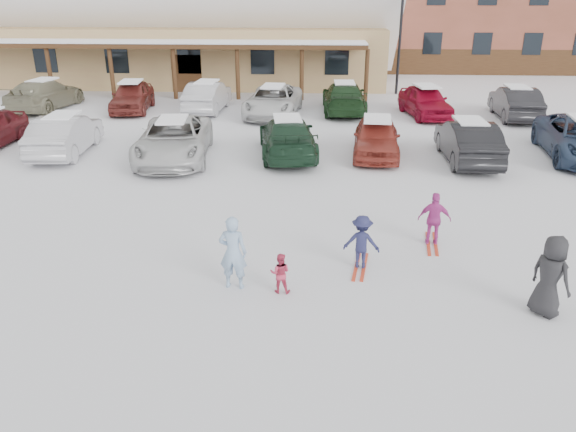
# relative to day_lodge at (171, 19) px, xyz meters

# --- Properties ---
(ground) EXTENTS (160.00, 160.00, 0.00)m
(ground) POSITION_rel_day_lodge_xyz_m (9.00, -27.96, -3.94)
(ground) COLOR white
(ground) RESTS_ON ground
(day_lodge) EXTENTS (29.12, 12.50, 10.38)m
(day_lodge) POSITION_rel_day_lodge_xyz_m (0.00, 0.00, 0.00)
(day_lodge) COLOR tan
(day_lodge) RESTS_ON ground
(lamp_post) EXTENTS (0.50, 0.25, 5.93)m
(lamp_post) POSITION_rel_day_lodge_xyz_m (14.60, -4.93, -0.58)
(lamp_post) COLOR black
(lamp_post) RESTS_ON ground
(adult_skier) EXTENTS (0.63, 0.44, 1.63)m
(adult_skier) POSITION_rel_day_lodge_xyz_m (8.23, -28.59, -3.13)
(adult_skier) COLOR #8BAACB
(adult_skier) RESTS_ON ground
(toddler_red) EXTENTS (0.45, 0.36, 0.89)m
(toddler_red) POSITION_rel_day_lodge_xyz_m (9.23, -28.75, -3.50)
(toddler_red) COLOR #C33452
(toddler_red) RESTS_ON ground
(child_navy) EXTENTS (0.89, 0.60, 1.28)m
(child_navy) POSITION_rel_day_lodge_xyz_m (11.00, -27.54, -3.31)
(child_navy) COLOR #1F2147
(child_navy) RESTS_ON ground
(skis_child_navy) EXTENTS (0.42, 1.41, 0.03)m
(skis_child_navy) POSITION_rel_day_lodge_xyz_m (11.00, -27.54, -3.93)
(skis_child_navy) COLOR red
(skis_child_navy) RESTS_ON ground
(child_magenta) EXTENTS (0.83, 0.43, 1.36)m
(child_magenta) POSITION_rel_day_lodge_xyz_m (12.87, -26.18, -3.26)
(child_magenta) COLOR #BF3995
(child_magenta) RESTS_ON ground
(skis_child_magenta) EXTENTS (0.38, 1.41, 0.03)m
(skis_child_magenta) POSITION_rel_day_lodge_xyz_m (12.87, -26.18, -3.93)
(skis_child_magenta) COLOR red
(skis_child_magenta) RESTS_ON ground
(bystander_dark) EXTENTS (0.90, 0.97, 1.67)m
(bystander_dark) POSITION_rel_day_lodge_xyz_m (14.48, -29.32, -3.11)
(bystander_dark) COLOR black
(bystander_dark) RESTS_ON ground
(parked_car_1) EXTENTS (1.94, 4.68, 1.51)m
(parked_car_1) POSITION_rel_day_lodge_xyz_m (0.34, -18.66, -3.19)
(parked_car_1) COLOR #B5B3B9
(parked_car_1) RESTS_ON ground
(parked_car_2) EXTENTS (3.08, 5.69, 1.52)m
(parked_car_2) POSITION_rel_day_lodge_xyz_m (4.66, -19.17, -3.19)
(parked_car_2) COLOR silver
(parked_car_2) RESTS_ON ground
(parked_car_3) EXTENTS (2.64, 5.20, 1.45)m
(parked_car_3) POSITION_rel_day_lodge_xyz_m (8.82, -18.46, -3.22)
(parked_car_3) COLOR #183422
(parked_car_3) RESTS_ON ground
(parked_car_4) EXTENTS (2.03, 4.33, 1.43)m
(parked_car_4) POSITION_rel_day_lodge_xyz_m (12.17, -18.29, -3.23)
(parked_car_4) COLOR #983429
(parked_car_4) RESTS_ON ground
(parked_car_5) EXTENTS (1.63, 4.61, 1.52)m
(parked_car_5) POSITION_rel_day_lodge_xyz_m (15.43, -18.85, -3.19)
(parked_car_5) COLOR black
(parked_car_5) RESTS_ON ground
(parked_car_7) EXTENTS (2.61, 5.44, 1.53)m
(parked_car_7) POSITION_rel_day_lodge_xyz_m (-4.27, -10.46, -3.18)
(parked_car_7) COLOR gray
(parked_car_7) RESTS_ON ground
(parked_car_8) EXTENTS (2.26, 4.60, 1.51)m
(parked_car_8) POSITION_rel_day_lodge_xyz_m (0.41, -10.64, -3.19)
(parked_car_8) COLOR maroon
(parked_car_8) RESTS_ON ground
(parked_car_9) EXTENTS (1.82, 4.66, 1.51)m
(parked_car_9) POSITION_rel_day_lodge_xyz_m (4.28, -10.51, -3.19)
(parked_car_9) COLOR #B8B6BB
(parked_car_9) RESTS_ON ground
(parked_car_10) EXTENTS (2.86, 5.47, 1.47)m
(parked_car_10) POSITION_rel_day_lodge_xyz_m (7.72, -11.39, -3.21)
(parked_car_10) COLOR silver
(parked_car_10) RESTS_ON ground
(parked_car_11) EXTENTS (2.19, 5.22, 1.51)m
(parked_car_11) POSITION_rel_day_lodge_xyz_m (11.25, -10.43, -3.19)
(parked_car_11) COLOR #1A381B
(parked_car_11) RESTS_ON ground
(parked_car_12) EXTENTS (2.45, 4.62, 1.50)m
(parked_car_12) POSITION_rel_day_lodge_xyz_m (15.21, -11.13, -3.20)
(parked_car_12) COLOR maroon
(parked_car_12) RESTS_ON ground
(parked_car_13) EXTENTS (1.93, 4.75, 1.53)m
(parked_car_13) POSITION_rel_day_lodge_xyz_m (19.46, -11.40, -3.18)
(parked_car_13) COLOR black
(parked_car_13) RESTS_ON ground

